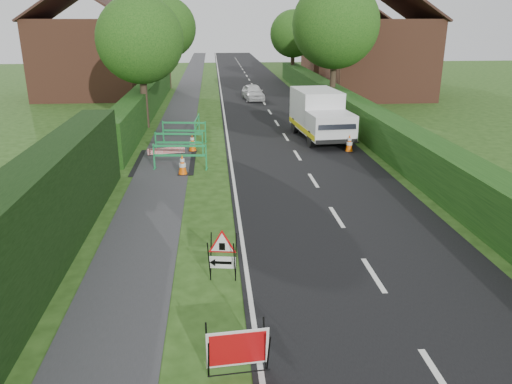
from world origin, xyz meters
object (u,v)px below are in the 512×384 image
triangle_sign (221,252)px  hatchback_car (253,92)px  red_rect_sign (238,349)px  works_van (320,114)px

triangle_sign → hatchback_car: size_ratio=0.32×
red_rect_sign → triangle_sign: (-0.20, 3.09, 0.23)m
triangle_sign → hatchback_car: 26.22m
red_rect_sign → triangle_sign: size_ratio=1.00×
triangle_sign → works_van: bearing=78.7°
works_van → triangle_sign: bearing=-114.7°
works_van → hatchback_car: (-2.20, 12.48, -0.65)m
triangle_sign → red_rect_sign: bearing=-77.3°
hatchback_car → works_van: bearing=-85.4°
triangle_sign → works_van: (5.00, 13.59, 0.48)m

